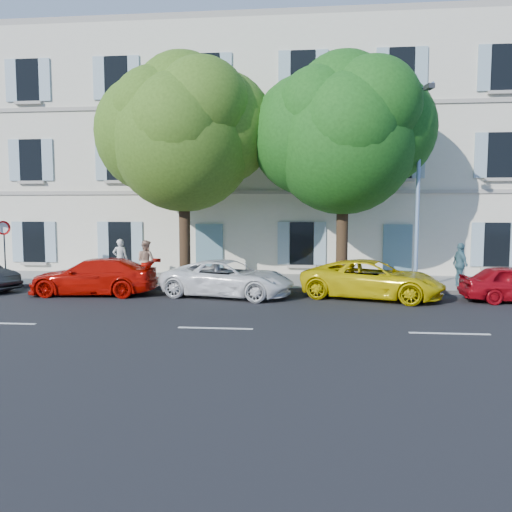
# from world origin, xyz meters

# --- Properties ---
(ground) EXTENTS (90.00, 90.00, 0.00)m
(ground) POSITION_xyz_m (0.00, 0.00, 0.00)
(ground) COLOR black
(sidewalk) EXTENTS (36.00, 4.50, 0.15)m
(sidewalk) POSITION_xyz_m (0.00, 4.45, 0.07)
(sidewalk) COLOR #A09E96
(sidewalk) RESTS_ON ground
(kerb) EXTENTS (36.00, 0.16, 0.16)m
(kerb) POSITION_xyz_m (0.00, 2.28, 0.08)
(kerb) COLOR #9E998E
(kerb) RESTS_ON ground
(building) EXTENTS (28.00, 7.00, 12.00)m
(building) POSITION_xyz_m (0.00, 10.20, 6.00)
(building) COLOR beige
(building) RESTS_ON ground
(car_red_coupe) EXTENTS (4.75, 2.09, 1.36)m
(car_red_coupe) POSITION_xyz_m (-5.45, 0.91, 0.68)
(car_red_coupe) COLOR #B80D05
(car_red_coupe) RESTS_ON ground
(car_white_coupe) EXTENTS (5.13, 3.15, 1.33)m
(car_white_coupe) POSITION_xyz_m (-0.42, 1.00, 0.66)
(car_white_coupe) COLOR white
(car_white_coupe) RESTS_ON ground
(car_yellow_supercar) EXTENTS (5.40, 3.64, 1.37)m
(car_yellow_supercar) POSITION_xyz_m (4.74, 1.09, 0.69)
(car_yellow_supercar) COLOR #DAC209
(car_yellow_supercar) RESTS_ON ground
(tree_left) EXTENTS (5.85, 5.85, 9.06)m
(tree_left) POSITION_xyz_m (-2.61, 3.44, 5.98)
(tree_left) COLOR #3A2819
(tree_left) RESTS_ON sidewalk
(tree_right) EXTENTS (5.74, 5.74, 8.84)m
(tree_right) POSITION_xyz_m (3.83, 3.42, 5.82)
(tree_right) COLOR #3A2819
(tree_right) RESTS_ON sidewalk
(road_sign) EXTENTS (0.59, 0.11, 2.56)m
(road_sign) POSITION_xyz_m (-10.16, 2.86, 1.99)
(road_sign) COLOR #383A3D
(road_sign) RESTS_ON sidewalk
(street_lamp) EXTENTS (0.37, 1.59, 7.44)m
(street_lamp) POSITION_xyz_m (6.60, 2.58, 4.36)
(street_lamp) COLOR #7293BF
(street_lamp) RESTS_ON sidewalk
(pedestrian_a) EXTENTS (0.75, 0.63, 1.74)m
(pedestrian_a) POSITION_xyz_m (-5.77, 4.41, 1.02)
(pedestrian_a) COLOR silver
(pedestrian_a) RESTS_ON sidewalk
(pedestrian_b) EXTENTS (1.07, 1.00, 1.75)m
(pedestrian_b) POSITION_xyz_m (-4.26, 3.39, 1.03)
(pedestrian_b) COLOR tan
(pedestrian_b) RESTS_ON sidewalk
(pedestrian_c) EXTENTS (0.61, 1.07, 1.71)m
(pedestrian_c) POSITION_xyz_m (8.47, 3.45, 1.00)
(pedestrian_c) COLOR #467380
(pedestrian_c) RESTS_ON sidewalk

